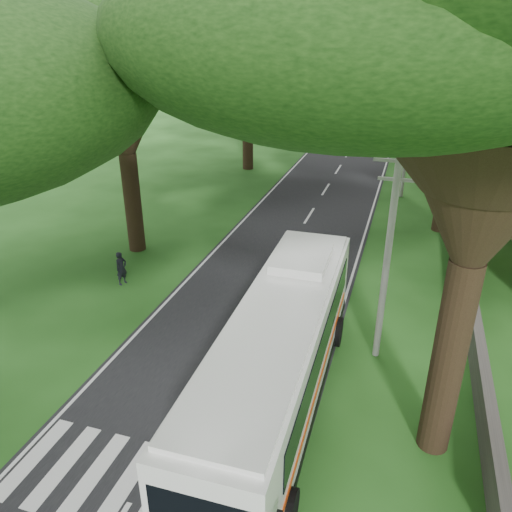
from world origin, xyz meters
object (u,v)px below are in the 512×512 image
coach_bus (279,353)px  distant_car_c (394,114)px  distant_car_b (356,125)px  pedestrian (121,268)px  pole_mid (408,138)px  pole_near (388,254)px  pole_far (415,100)px  distant_car_a (340,139)px

coach_bus → distant_car_c: (0.30, 56.76, -1.31)m
distant_car_b → pedestrian: (-5.80, -42.00, 0.17)m
pole_mid → pole_near: bearing=-90.0°
pole_far → distant_car_b: (-6.30, 4.15, -3.53)m
coach_bus → distant_car_c: bearing=88.9°
pole_mid → coach_bus: (-2.80, -23.70, -2.18)m
pole_near → coach_bus: 5.13m
distant_car_b → pedestrian: bearing=-117.3°
distant_car_c → pedestrian: bearing=89.5°
pole_mid → distant_car_a: pole_mid is taller
coach_bus → distant_car_b: (-3.50, 47.85, -1.35)m
distant_car_b → pole_far: bearing=-52.8°
pole_near → pole_mid: size_ratio=1.00×
pole_mid → distant_car_a: 17.31m
coach_bus → pedestrian: 11.05m
pole_mid → distant_car_c: size_ratio=1.75×
pole_far → distant_car_a: (-6.86, -4.50, -3.48)m
pole_far → pedestrian: pole_far is taller
distant_car_c → pedestrian: pedestrian is taller
pole_near → distant_car_a: bearing=100.9°
distant_car_c → distant_car_b: bearing=77.0°
pole_mid → pedestrian: (-12.10, -17.85, -3.36)m
distant_car_a → distant_car_c: distant_car_a is taller
pole_far → pedestrian: 39.88m
pole_near → pole_far: same height
pole_near → coach_bus: pole_near is taller
distant_car_a → distant_car_b: 8.67m
pole_far → distant_car_a: 8.92m
pole_far → distant_car_c: pole_far is taller
coach_bus → distant_car_a: (-4.06, 39.20, -1.30)m
distant_car_b → distant_car_c: size_ratio=0.82×
pole_far → coach_bus: bearing=-93.7°
pole_near → distant_car_c: (-2.50, 53.05, -3.49)m
coach_bus → pedestrian: coach_bus is taller
distant_car_a → distant_car_c: bearing=-110.5°
pole_far → coach_bus: pole_far is taller
distant_car_a → pedestrian: size_ratio=2.39×
distant_car_a → distant_car_b: distant_car_a is taller
pole_near → distant_car_b: (-6.30, 44.15, -3.53)m
pole_mid → coach_bus: bearing=-96.7°
pole_mid → distant_car_c: bearing=94.3°
pole_mid → distant_car_b: bearing=104.6°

